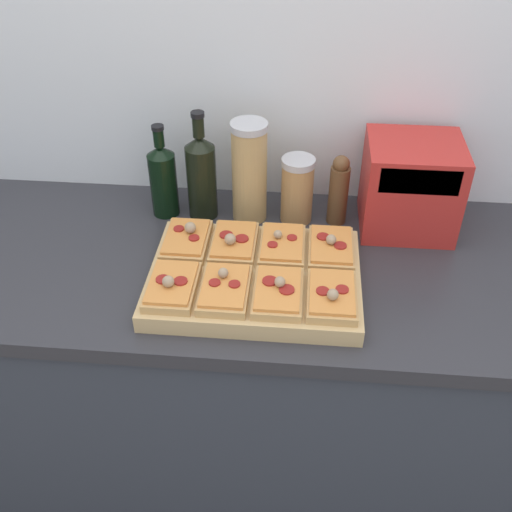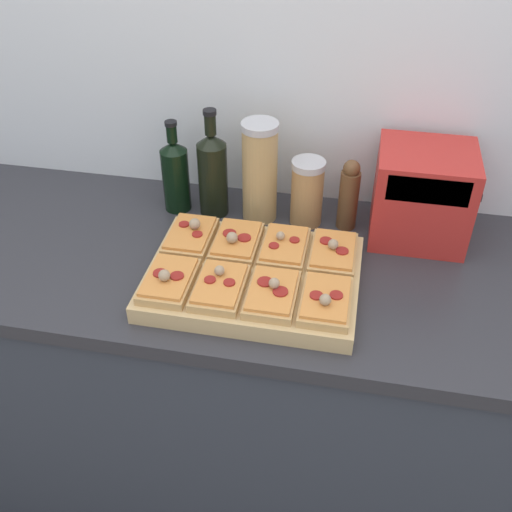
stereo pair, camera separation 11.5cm
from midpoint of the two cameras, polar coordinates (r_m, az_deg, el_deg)
wall_back at (r=1.62m, az=6.19°, el=17.00°), size 6.00×0.06×2.50m
kitchen_counter at (r=1.80m, az=3.22°, el=-11.91°), size 2.63×0.67×0.90m
cutting_board at (r=1.40m, az=2.11°, el=-2.16°), size 0.49×0.36×0.04m
pizza_slice_back_left at (r=1.48m, az=-4.04°, el=1.91°), size 0.11×0.16×0.06m
pizza_slice_back_midleft at (r=1.45m, az=0.41°, el=1.36°), size 0.11×0.16×0.06m
pizza_slice_back_midright at (r=1.44m, az=5.01°, el=0.82°), size 0.11×0.16×0.05m
pizza_slice_back_right at (r=1.44m, az=9.65°, el=0.27°), size 0.11×0.16×0.05m
pizza_slice_front_left at (r=1.34m, az=-5.89°, el=-2.37°), size 0.11×0.16×0.05m
pizza_slice_front_midleft at (r=1.32m, az=-0.98°, el=-2.99°), size 0.11×0.16×0.05m
pizza_slice_front_midright at (r=1.31m, az=4.08°, el=-3.64°), size 0.11×0.16×0.05m
pizza_slice_front_right at (r=1.30m, az=9.20°, el=-4.29°), size 0.11×0.16×0.05m
olive_oil_bottle at (r=1.63m, az=-5.67°, el=7.71°), size 0.07×0.07×0.26m
wine_bottle at (r=1.60m, az=-2.09°, el=7.90°), size 0.08×0.08×0.30m
grain_jar_tall at (r=1.57m, az=2.47°, el=7.95°), size 0.10×0.10×0.28m
grain_jar_short at (r=1.59m, az=6.97°, el=5.99°), size 0.09×0.09×0.18m
pepper_mill at (r=1.58m, az=10.91°, el=5.66°), size 0.05×0.05×0.20m
toaster_oven at (r=1.58m, az=17.56°, el=5.53°), size 0.26×0.21×0.24m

